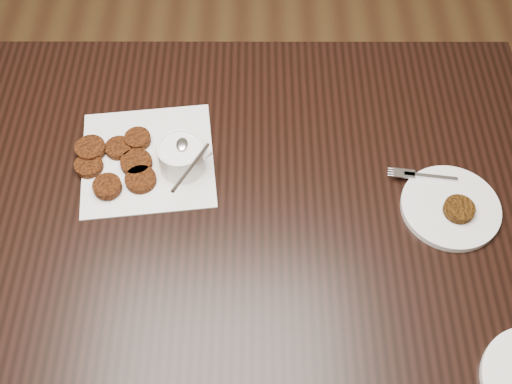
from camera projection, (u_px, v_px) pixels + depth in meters
The scene contains 6 objects.
floor at pixel (210, 376), 1.75m from camera, with size 4.00×4.00×0.00m, color brown.
table at pixel (219, 282), 1.50m from camera, with size 1.36×0.88×0.75m, color black.
napkin at pixel (148, 159), 1.24m from camera, with size 0.26×0.26×0.00m, color silver.
sauce_ramekin at pixel (180, 147), 1.17m from camera, with size 0.12×0.12×0.13m, color white, non-canonical shape.
patty_cluster at pixel (122, 159), 1.22m from camera, with size 0.20×0.20×0.02m, color #5F2A0C, non-canonical shape.
plate_with_patty at pixel (451, 205), 1.16m from camera, with size 0.19×0.19×0.03m, color silver, non-canonical shape.
Camera 1 is at (0.13, -0.53, 1.75)m, focal length 42.97 mm.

